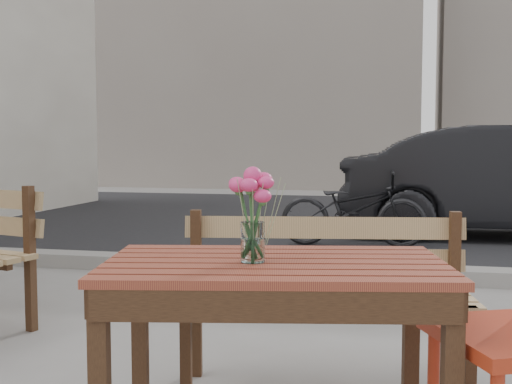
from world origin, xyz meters
TOP-DOWN VIEW (x-y plane):
  - street at (0.00, 5.06)m, footprint 30.00×8.12m
  - backdrop_buildings at (0.17, 14.40)m, footprint 15.50×4.00m
  - main_table at (0.13, -0.04)m, footprint 1.23×0.86m
  - main_bench at (0.21, 0.71)m, footprint 1.33×0.58m
  - main_vase at (0.06, -0.08)m, footprint 0.17×0.17m
  - parked_car at (1.79, 5.67)m, footprint 3.91×1.48m
  - bicycle at (0.07, 4.64)m, footprint 1.54×0.57m

SIDE VIEW (x-z plane):
  - street at x=0.00m, z-range -0.03..0.09m
  - bicycle at x=0.07m, z-range 0.00..0.80m
  - main_bench at x=0.21m, z-range 0.08..0.88m
  - main_table at x=0.13m, z-range 0.23..0.93m
  - parked_car at x=1.79m, z-range 0.00..1.27m
  - main_vase at x=0.06m, z-range 0.73..1.05m
  - backdrop_buildings at x=0.17m, z-range -0.40..7.60m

